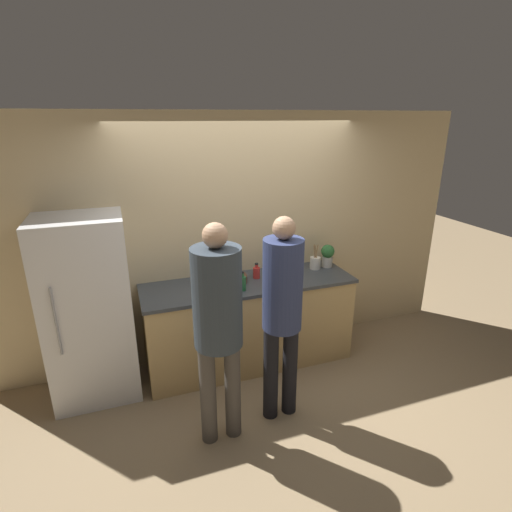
{
  "coord_description": "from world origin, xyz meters",
  "views": [
    {
      "loc": [
        -1.19,
        -3.2,
        2.54
      ],
      "look_at": [
        0.0,
        0.15,
        1.29
      ],
      "focal_mm": 28.0,
      "sensor_mm": 36.0,
      "label": 1
    }
  ],
  "objects": [
    {
      "name": "bottle_red",
      "position": [
        0.11,
        0.44,
        1.01
      ],
      "size": [
        0.07,
        0.07,
        0.16
      ],
      "color": "red",
      "rests_on": "counter"
    },
    {
      "name": "bottle_green",
      "position": [
        -0.13,
        0.19,
        1.02
      ],
      "size": [
        0.07,
        0.07,
        0.19
      ],
      "color": "#236033",
      "rests_on": "counter"
    },
    {
      "name": "wall_back",
      "position": [
        0.0,
        0.72,
        1.3
      ],
      "size": [
        5.2,
        0.06,
        2.6
      ],
      "color": "#D6BC8C",
      "rests_on": "ground_plane"
    },
    {
      "name": "cup_yellow",
      "position": [
        0.54,
        0.58,
        0.98
      ],
      "size": [
        0.07,
        0.07,
        0.08
      ],
      "color": "gold",
      "rests_on": "counter"
    },
    {
      "name": "ground_plane",
      "position": [
        0.0,
        0.0,
        0.0
      ],
      "size": [
        14.0,
        14.0,
        0.0
      ],
      "primitive_type": "plane",
      "color": "#9E8460"
    },
    {
      "name": "fruit_bowl",
      "position": [
        -0.19,
        0.43,
        0.98
      ],
      "size": [
        0.36,
        0.36,
        0.11
      ],
      "color": "#4C3323",
      "rests_on": "counter"
    },
    {
      "name": "person_center",
      "position": [
        -0.0,
        -0.49,
        1.08
      ],
      "size": [
        0.33,
        0.33,
        1.83
      ],
      "color": "black",
      "rests_on": "ground_plane"
    },
    {
      "name": "potted_plant",
      "position": [
        0.97,
        0.49,
        1.08
      ],
      "size": [
        0.15,
        0.15,
        0.26
      ],
      "color": "beige",
      "rests_on": "counter"
    },
    {
      "name": "utensil_crock",
      "position": [
        0.81,
        0.48,
        1.01
      ],
      "size": [
        0.12,
        0.12,
        0.28
      ],
      "color": "silver",
      "rests_on": "counter"
    },
    {
      "name": "person_left",
      "position": [
        -0.56,
        -0.58,
        1.12
      ],
      "size": [
        0.37,
        0.37,
        1.85
      ],
      "color": "#4C4742",
      "rests_on": "ground_plane"
    },
    {
      "name": "refrigerator",
      "position": [
        -1.53,
        0.39,
        0.87
      ],
      "size": [
        0.75,
        0.65,
        1.75
      ],
      "color": "white",
      "rests_on": "ground_plane"
    },
    {
      "name": "counter",
      "position": [
        0.0,
        0.38,
        0.47
      ],
      "size": [
        2.18,
        0.7,
        0.94
      ],
      "color": "tan",
      "rests_on": "ground_plane"
    }
  ]
}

